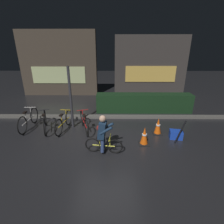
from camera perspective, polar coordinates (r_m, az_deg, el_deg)
name	(u,v)px	position (r m, az deg, el deg)	size (l,w,h in m)	color
ground_plane	(106,142)	(5.95, -2.01, -10.21)	(40.00, 40.00, 0.00)	black
sidewalk_curb	(108,117)	(7.89, -1.35, -1.58)	(12.00, 0.24, 0.12)	#56544F
hedge_row	(144,103)	(8.73, 10.72, 3.10)	(4.80, 0.70, 0.92)	black
storefront_left	(59,64)	(12.19, -17.64, 15.26)	(5.06, 0.54, 4.19)	#42382D
storefront_right	(150,65)	(12.61, 12.92, 15.26)	(5.05, 0.54, 3.93)	#383330
street_post	(71,99)	(6.76, -13.88, 4.46)	(0.10, 0.10, 2.46)	#2D2D33
parked_bike_leftmost	(29,120)	(7.59, -26.50, -2.33)	(0.46, 1.75, 0.80)	black
parked_bike_left_mid	(45,122)	(7.15, -21.90, -3.12)	(0.61, 1.57, 0.76)	black
parked_bike_center_left	(64,122)	(6.91, -16.03, -3.22)	(0.46, 1.64, 0.76)	black
parked_bike_center_right	(84,122)	(6.70, -9.45, -3.40)	(0.61, 1.58, 0.77)	black
traffic_cone_near	(144,136)	(5.80, 10.94, -8.02)	(0.36, 0.36, 0.63)	black
traffic_cone_far	(158,126)	(6.60, 15.38, -4.70)	(0.36, 0.36, 0.63)	black
blue_crate	(176,135)	(6.53, 20.90, -7.17)	(0.44, 0.32, 0.30)	#193DB7
cyclist	(103,134)	(5.13, -3.15, -7.53)	(1.18, 0.56, 1.25)	black
closed_umbrella	(180,132)	(6.23, 22.23, -6.28)	(0.05, 0.05, 0.85)	black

